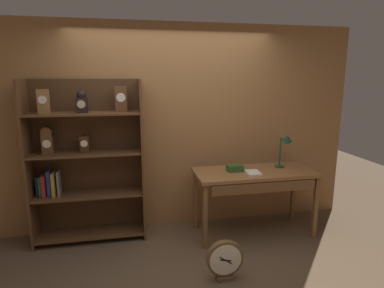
{
  "coord_description": "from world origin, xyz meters",
  "views": [
    {
      "loc": [
        -0.55,
        -2.72,
        1.94
      ],
      "look_at": [
        0.15,
        0.77,
        1.2
      ],
      "focal_mm": 29.95,
      "sensor_mm": 36.0,
      "label": 1
    }
  ],
  "objects_px": {
    "bookshelf": "(85,161)",
    "open_repair_manual": "(253,173)",
    "toolbox_small": "(235,168)",
    "desk_lamp": "(285,143)",
    "workbench": "(255,179)",
    "round_clock_large": "(225,260)"
  },
  "relations": [
    {
      "from": "bookshelf",
      "to": "open_repair_manual",
      "type": "height_order",
      "value": "bookshelf"
    },
    {
      "from": "bookshelf",
      "to": "toolbox_small",
      "type": "height_order",
      "value": "bookshelf"
    },
    {
      "from": "bookshelf",
      "to": "desk_lamp",
      "type": "bearing_deg",
      "value": -4.82
    },
    {
      "from": "desk_lamp",
      "to": "open_repair_manual",
      "type": "height_order",
      "value": "desk_lamp"
    },
    {
      "from": "desk_lamp",
      "to": "open_repair_manual",
      "type": "xyz_separation_m",
      "value": [
        -0.49,
        -0.17,
        -0.3
      ]
    },
    {
      "from": "desk_lamp",
      "to": "toolbox_small",
      "type": "bearing_deg",
      "value": -178.25
    },
    {
      "from": "workbench",
      "to": "toolbox_small",
      "type": "xyz_separation_m",
      "value": [
        -0.25,
        0.06,
        0.13
      ]
    },
    {
      "from": "workbench",
      "to": "round_clock_large",
      "type": "height_order",
      "value": "workbench"
    },
    {
      "from": "bookshelf",
      "to": "toolbox_small",
      "type": "distance_m",
      "value": 1.8
    },
    {
      "from": "workbench",
      "to": "round_clock_large",
      "type": "bearing_deg",
      "value": -127.14
    },
    {
      "from": "workbench",
      "to": "desk_lamp",
      "type": "height_order",
      "value": "desk_lamp"
    },
    {
      "from": "round_clock_large",
      "to": "bookshelf",
      "type": "bearing_deg",
      "value": 140.68
    },
    {
      "from": "bookshelf",
      "to": "desk_lamp",
      "type": "relative_size",
      "value": 4.18
    },
    {
      "from": "desk_lamp",
      "to": "open_repair_manual",
      "type": "bearing_deg",
      "value": -160.76
    },
    {
      "from": "open_repair_manual",
      "to": "desk_lamp",
      "type": "bearing_deg",
      "value": 23.14
    },
    {
      "from": "bookshelf",
      "to": "open_repair_manual",
      "type": "relative_size",
      "value": 8.74
    },
    {
      "from": "toolbox_small",
      "to": "round_clock_large",
      "type": "height_order",
      "value": "toolbox_small"
    },
    {
      "from": "bookshelf",
      "to": "workbench",
      "type": "bearing_deg",
      "value": -8.08
    },
    {
      "from": "toolbox_small",
      "to": "bookshelf",
      "type": "bearing_deg",
      "value": 172.75
    },
    {
      "from": "workbench",
      "to": "round_clock_large",
      "type": "xyz_separation_m",
      "value": [
        -0.64,
        -0.85,
        -0.51
      ]
    },
    {
      "from": "toolbox_small",
      "to": "round_clock_large",
      "type": "distance_m",
      "value": 1.18
    },
    {
      "from": "workbench",
      "to": "desk_lamp",
      "type": "relative_size",
      "value": 3.23
    }
  ]
}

